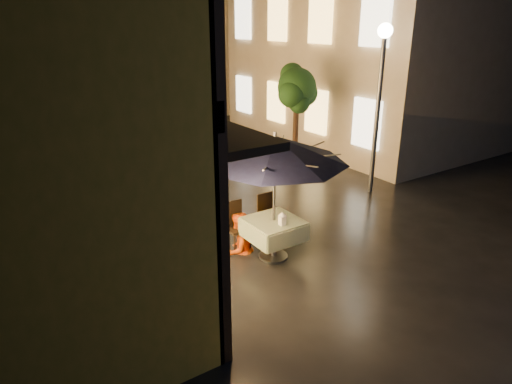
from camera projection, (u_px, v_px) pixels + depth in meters
ground at (340, 250)px, 9.05m from camera, size 90.00×90.00×0.00m
east_building_near at (372, 45)px, 16.79m from camera, size 7.30×9.30×6.80m
east_building_far at (219, 32)px, 25.65m from camera, size 7.30×10.30×7.30m
street_tree at (297, 90)px, 12.96m from camera, size 1.43×1.20×3.15m
streetlamp_near at (381, 80)px, 11.13m from camera, size 0.36×0.36×4.23m
streetlamp_far at (176, 52)px, 20.47m from camera, size 0.36×0.36×4.23m
cafe_table at (274, 229)px, 8.60m from camera, size 0.99×0.99×0.78m
patio_umbrella at (275, 149)px, 8.04m from camera, size 2.65×2.65×2.46m
cafe_chair_left at (235, 223)px, 8.98m from camera, size 0.42×0.42×0.97m
cafe_chair_right at (268, 214)px, 9.40m from camera, size 0.42×0.42×0.97m
table_lantern at (282, 218)px, 8.28m from camera, size 0.16×0.16×0.25m
person_orange at (238, 215)px, 8.78m from camera, size 0.88×0.76×1.55m
person_yellow at (273, 211)px, 9.15m from camera, size 1.00×0.73×1.39m
bicycle_0 at (151, 211)px, 9.88m from camera, size 1.65×1.03×0.82m
bicycle_1 at (123, 184)px, 11.31m from camera, size 1.56×0.55×0.92m
bicycle_2 at (120, 173)px, 12.11m from camera, size 1.77×0.65×0.92m
bicycle_3 at (108, 165)px, 12.54m from camera, size 1.81×0.59×1.08m
bicycle_4 at (91, 159)px, 13.34m from camera, size 1.94×1.09×0.96m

